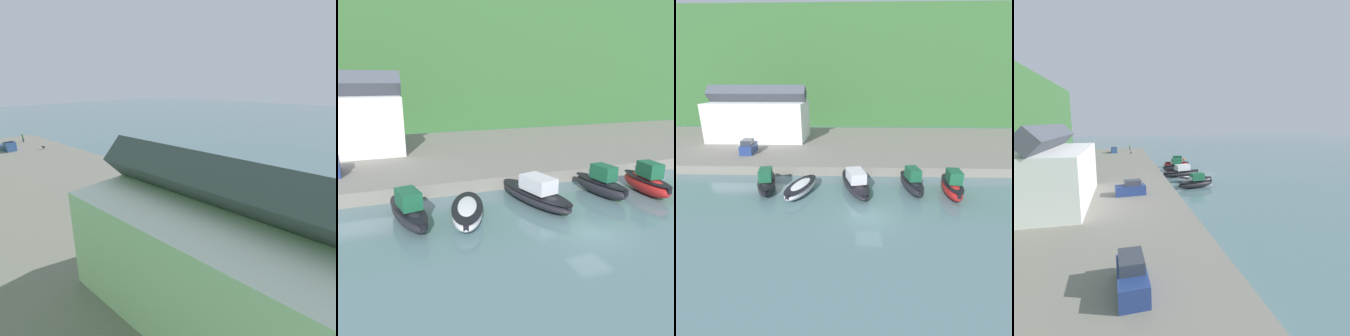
# 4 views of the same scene
# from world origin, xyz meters

# --- Properties ---
(ground_plane) EXTENTS (320.00, 320.00, 0.00)m
(ground_plane) POSITION_xyz_m (0.00, 0.00, 0.00)
(ground_plane) COLOR slate
(quay_promenade) EXTENTS (97.80, 29.03, 1.23)m
(quay_promenade) POSITION_xyz_m (0.00, 25.13, 0.62)
(quay_promenade) COLOR gray
(quay_promenade) RESTS_ON ground_plane
(harbor_clubhouse) EXTENTS (17.87, 9.02, 10.00)m
(harbor_clubhouse) POSITION_xyz_m (-19.22, 27.15, 5.05)
(harbor_clubhouse) COLOR white
(harbor_clubhouse) RESTS_ON quay_promenade
(moored_boat_0) EXTENTS (3.24, 6.95, 2.60)m
(moored_boat_0) POSITION_xyz_m (-11.57, 5.91, 0.95)
(moored_boat_0) COLOR black
(moored_boat_0) RESTS_ON ground_plane
(moored_boat_1) EXTENTS (3.99, 6.97, 1.23)m
(moored_boat_1) POSITION_xyz_m (-7.42, 5.07, 0.65)
(moored_boat_1) COLOR silver
(moored_boat_1) RESTS_ON ground_plane
(moored_boat_2) EXTENTS (4.39, 8.96, 2.47)m
(moored_boat_2) POSITION_xyz_m (-1.30, 6.23, 0.89)
(moored_boat_2) COLOR black
(moored_boat_2) RESTS_ON ground_plane
(moored_boat_3) EXTENTS (2.52, 6.52, 2.83)m
(moored_boat_3) POSITION_xyz_m (5.16, 6.14, 1.05)
(moored_boat_3) COLOR black
(moored_boat_3) RESTS_ON ground_plane
(moored_boat_4) EXTENTS (2.46, 6.36, 2.97)m
(moored_boat_4) POSITION_xyz_m (9.39, 5.07, 1.11)
(moored_boat_4) COLOR red
(moored_boat_4) RESTS_ON ground_plane
(parked_car_0) EXTENTS (2.23, 4.37, 2.16)m
(parked_car_0) POSITION_xyz_m (-17.92, 17.33, 2.15)
(parked_car_0) COLOR navy
(parked_car_0) RESTS_ON quay_promenade
(parked_car_1) EXTENTS (4.27, 1.97, 2.16)m
(parked_car_1) POSITION_xyz_m (-39.67, 18.03, 2.15)
(parked_car_1) COLOR navy
(parked_car_1) RESTS_ON quay_promenade
(pickup_truck_0) EXTENTS (4.83, 2.22, 1.90)m
(pickup_truck_0) POSITION_xyz_m (34.62, 21.01, 2.05)
(pickup_truck_0) COLOR #2D4C84
(pickup_truck_0) RESTS_ON quay_promenade
(person_on_quay) EXTENTS (0.40, 0.40, 2.14)m
(person_on_quay) POSITION_xyz_m (40.79, 15.65, 2.33)
(person_on_quay) COLOR #232838
(person_on_quay) RESTS_ON quay_promenade
(dog_on_quay) EXTENTS (0.87, 0.59, 0.68)m
(dog_on_quay) POSITION_xyz_m (30.20, 15.70, 1.69)
(dog_on_quay) COLOR black
(dog_on_quay) RESTS_ON quay_promenade
(mooring_buoy_0) EXTENTS (0.67, 0.67, 0.67)m
(mooring_buoy_0) POSITION_xyz_m (20.73, 0.46, 0.33)
(mooring_buoy_0) COLOR orange
(mooring_buoy_0) RESTS_ON ground_plane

